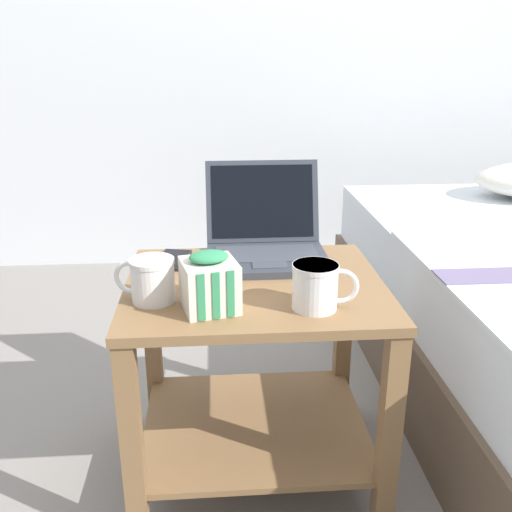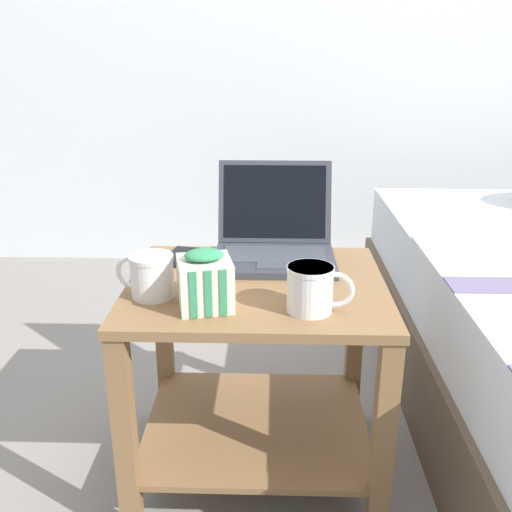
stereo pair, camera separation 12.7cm
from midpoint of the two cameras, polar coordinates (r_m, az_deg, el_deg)
The scene contains 8 objects.
ground_plane at distance 1.62m, azimuth -2.51°, elevation -20.42°, with size 8.00×8.00×0.00m, color gray.
back_wall at distance 2.87m, azimuth -4.13°, elevation 23.91°, with size 8.00×0.05×2.50m.
bedside_table at distance 1.42m, azimuth -2.72°, elevation -9.86°, with size 0.60×0.51×0.53m.
laptop at distance 1.49m, azimuth -1.47°, elevation 1.62°, with size 0.31×0.30×0.23m.
mug_front_left at distance 1.19m, azimuth 3.03°, elevation -2.89°, with size 0.14×0.10×0.10m.
mug_front_right at distance 1.25m, azimuth -13.31°, elevation -2.19°, with size 0.14×0.10×0.10m.
snack_bag at distance 1.19m, azimuth -7.72°, elevation -2.76°, with size 0.13×0.13×0.13m.
cell_phone at distance 1.49m, azimuth -10.86°, elevation -0.38°, with size 0.10×0.15×0.01m.
Camera 1 is at (-0.09, -1.23, 1.05)m, focal length 40.00 mm.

